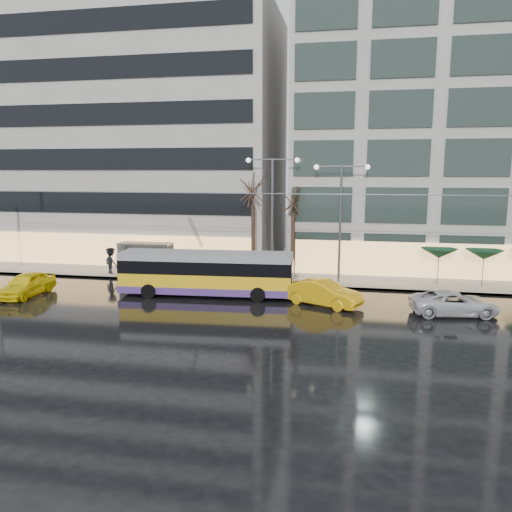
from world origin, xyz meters
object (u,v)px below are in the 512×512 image
(street_lamp_near, at_px, (272,202))
(bus_shelter, at_px, (142,251))
(trolleybus, at_px, (206,275))
(taxi_a, at_px, (26,284))

(street_lamp_near, bearing_deg, bus_shelter, -179.37)
(bus_shelter, bearing_deg, trolleybus, -37.70)
(trolleybus, relative_size, street_lamp_near, 1.28)
(trolleybus, bearing_deg, street_lamp_near, 56.65)
(bus_shelter, height_order, street_lamp_near, street_lamp_near)
(trolleybus, bearing_deg, bus_shelter, 142.30)
(trolleybus, relative_size, bus_shelter, 2.76)
(bus_shelter, bearing_deg, taxi_a, -122.85)
(trolleybus, height_order, street_lamp_near, street_lamp_near)
(bus_shelter, bearing_deg, street_lamp_near, 0.63)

